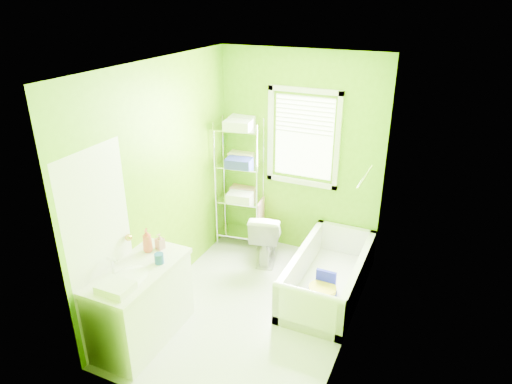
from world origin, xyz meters
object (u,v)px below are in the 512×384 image
at_px(vanity, 140,302).
at_px(wire_shelf_unit, 242,169).
at_px(toilet, 267,235).
at_px(bathtub, 328,280).

bearing_deg(vanity, wire_shelf_unit, 88.03).
xyz_separation_m(toilet, vanity, (-0.54, -1.86, 0.09)).
height_order(toilet, vanity, vanity).
bearing_deg(vanity, toilet, 73.72).
distance_m(toilet, vanity, 1.94).
bearing_deg(toilet, bathtub, 143.27).
height_order(toilet, wire_shelf_unit, wire_shelf_unit).
bearing_deg(toilet, wire_shelf_unit, -43.28).
bearing_deg(bathtub, vanity, -134.75).
height_order(vanity, wire_shelf_unit, wire_shelf_unit).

